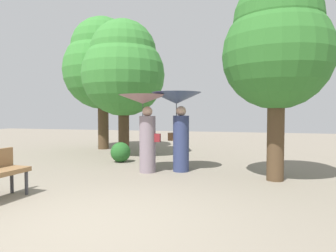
{
  "coord_description": "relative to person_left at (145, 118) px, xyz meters",
  "views": [
    {
      "loc": [
        2.08,
        -3.49,
        1.46
      ],
      "look_at": [
        0.0,
        4.0,
        1.13
      ],
      "focal_mm": 32.28,
      "sensor_mm": 36.0,
      "label": 1
    }
  ],
  "objects": [
    {
      "name": "person_left",
      "position": [
        0.0,
        0.0,
        0.0
      ],
      "size": [
        1.18,
        1.18,
        1.91
      ],
      "rotation": [
        0.0,
        0.0,
        1.56
      ],
      "color": "gray",
      "rests_on": "ground"
    },
    {
      "name": "tree_near_left",
      "position": [
        -1.66,
        2.48,
        1.64
      ],
      "size": [
        2.78,
        2.78,
        4.59
      ],
      "color": "#42301E",
      "rests_on": "ground"
    },
    {
      "name": "bush_path_right",
      "position": [
        -1.22,
        1.23,
        -1.04
      ],
      "size": [
        0.59,
        0.59,
        0.59
      ],
      "primitive_type": "sphere",
      "color": "#235B23",
      "rests_on": "ground"
    },
    {
      "name": "tree_near_right",
      "position": [
        3.03,
        -0.12,
        1.58
      ],
      "size": [
        2.32,
        2.32,
        4.34
      ],
      "color": "#4C3823",
      "rests_on": "ground"
    },
    {
      "name": "person_right",
      "position": [
        0.76,
        0.33,
        0.11
      ],
      "size": [
        1.25,
        1.25,
        1.97
      ],
      "rotation": [
        0.0,
        0.0,
        1.56
      ],
      "color": "navy",
      "rests_on": "ground"
    },
    {
      "name": "tree_mid_left",
      "position": [
        -3.28,
        4.09,
        2.11
      ],
      "size": [
        3.14,
        3.14,
        5.29
      ],
      "color": "#4C3823",
      "rests_on": "ground"
    },
    {
      "name": "ground_plane",
      "position": [
        0.45,
        -3.5,
        -1.34
      ],
      "size": [
        40.0,
        40.0,
        0.0
      ],
      "primitive_type": "plane",
      "color": "gray"
    }
  ]
}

